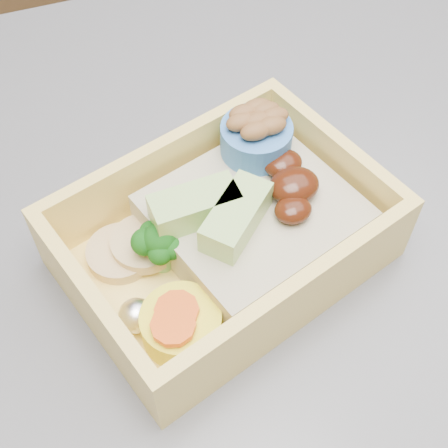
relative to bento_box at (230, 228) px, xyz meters
name	(u,v)px	position (x,y,z in m)	size (l,w,h in m)	color
bento_box	(230,228)	(0.00, 0.00, 0.00)	(0.23, 0.19, 0.07)	#FFD969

